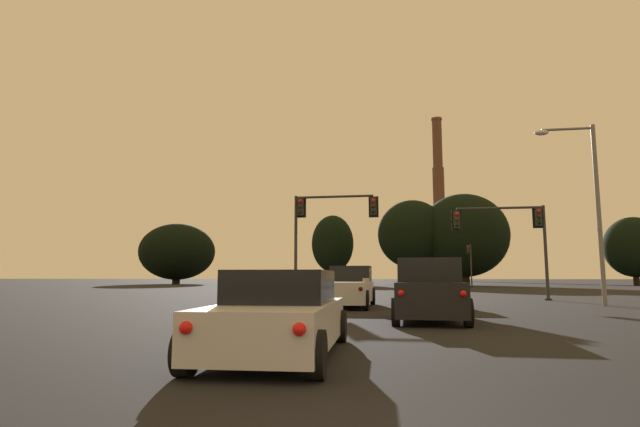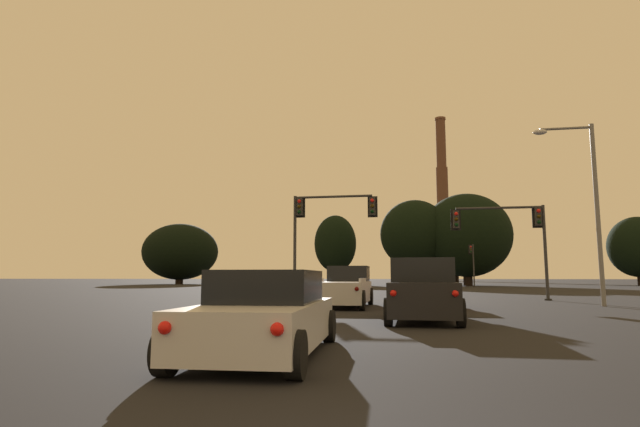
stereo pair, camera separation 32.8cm
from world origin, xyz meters
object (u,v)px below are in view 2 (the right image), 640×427
at_px(sedan_center_lane_front, 431,292).
at_px(smokestack, 443,215).
at_px(sedan_left_lane_third, 266,315).
at_px(traffic_light_far_right, 472,259).
at_px(traffic_light_overhead_right, 512,228).
at_px(pickup_truck_left_lane_front, 345,288).
at_px(suv_center_lane_second, 422,291).
at_px(street_lamp, 587,194).
at_px(traffic_light_overhead_left, 322,220).

bearing_deg(sedan_center_lane_front, smokestack, 83.06).
height_order(sedan_left_lane_third, traffic_light_far_right, traffic_light_far_right).
relative_size(sedan_center_lane_front, sedan_left_lane_third, 1.00).
relative_size(sedan_left_lane_third, traffic_light_overhead_right, 0.88).
bearing_deg(smokestack, traffic_light_far_right, -91.93).
height_order(traffic_light_overhead_right, smokestack, smokestack).
distance_m(pickup_truck_left_lane_front, sedan_left_lane_third, 13.96).
bearing_deg(traffic_light_overhead_right, smokestack, 87.57).
height_order(pickup_truck_left_lane_front, traffic_light_overhead_right, traffic_light_overhead_right).
xyz_separation_m(sedan_left_lane_third, traffic_light_far_right, (10.77, 58.99, 2.97)).
height_order(sedan_center_lane_front, suv_center_lane_second, suv_center_lane_second).
distance_m(suv_center_lane_second, smokestack, 144.67).
bearing_deg(sedan_center_lane_front, sedan_left_lane_third, -106.33).
distance_m(pickup_truck_left_lane_front, smokestack, 138.41).
bearing_deg(pickup_truck_left_lane_front, suv_center_lane_second, -64.37).
xyz_separation_m(traffic_light_far_right, street_lamp, (-0.12, -42.89, 1.49)).
relative_size(traffic_light_overhead_right, smokestack, 0.10).
distance_m(traffic_light_overhead_right, smokestack, 129.66).
bearing_deg(street_lamp, traffic_light_overhead_right, 111.86).
xyz_separation_m(traffic_light_overhead_left, street_lamp, (13.19, -4.52, 0.44)).
bearing_deg(street_lamp, traffic_light_overhead_left, 161.09).
distance_m(sedan_left_lane_third, traffic_light_overhead_left, 21.16).
bearing_deg(traffic_light_overhead_left, sedan_left_lane_third, -82.95).
xyz_separation_m(traffic_light_overhead_right, smokestack, (5.46, 128.53, 16.18)).
bearing_deg(traffic_light_far_right, pickup_truck_left_lane_front, -103.86).
xyz_separation_m(sedan_left_lane_third, smokestack, (13.85, 150.24, 19.64)).
xyz_separation_m(sedan_center_lane_front, street_lamp, (7.28, 2.39, 4.46)).
bearing_deg(traffic_light_overhead_left, suv_center_lane_second, -67.98).
xyz_separation_m(suv_center_lane_second, traffic_light_overhead_right, (5.55, 14.41, 3.23)).
height_order(sedan_left_lane_third, smokestack, smokestack).
xyz_separation_m(suv_center_lane_second, pickup_truck_left_lane_front, (-3.18, 6.65, -0.09)).
bearing_deg(sedan_center_lane_front, traffic_light_far_right, 78.16).
height_order(sedan_center_lane_front, traffic_light_overhead_left, traffic_light_overhead_left).
bearing_deg(smokestack, pickup_truck_left_lane_front, -95.94).
distance_m(sedan_center_lane_front, pickup_truck_left_lane_front, 3.72).
bearing_deg(traffic_light_overhead_right, sedan_center_lane_front, -122.15).
bearing_deg(suv_center_lane_second, pickup_truck_left_lane_front, 116.24).
bearing_deg(sedan_left_lane_third, sedan_center_lane_front, 73.87).
bearing_deg(traffic_light_overhead_left, traffic_light_overhead_right, 5.71).
relative_size(sedan_center_lane_front, street_lamp, 0.57).
height_order(traffic_light_overhead_right, street_lamp, street_lamp).
distance_m(pickup_truck_left_lane_front, traffic_light_overhead_left, 8.02).
height_order(pickup_truck_left_lane_front, traffic_light_far_right, traffic_light_far_right).
bearing_deg(smokestack, suv_center_lane_second, -94.41).
height_order(suv_center_lane_second, sedan_left_lane_third, suv_center_lane_second).
bearing_deg(traffic_light_far_right, sedan_center_lane_front, -99.29).
height_order(pickup_truck_left_lane_front, street_lamp, street_lamp).
height_order(sedan_center_lane_front, pickup_truck_left_lane_front, pickup_truck_left_lane_front).
distance_m(traffic_light_overhead_left, traffic_light_far_right, 40.63).
xyz_separation_m(sedan_center_lane_front, smokestack, (10.49, 136.53, 19.64)).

